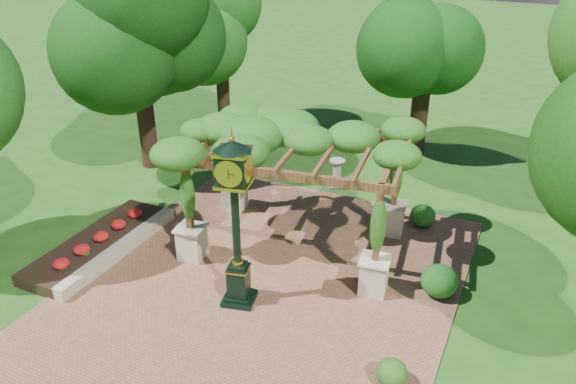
% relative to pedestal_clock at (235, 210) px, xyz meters
% --- Properties ---
extents(ground, '(120.00, 120.00, 0.00)m').
position_rel_pedestal_clock_xyz_m(ground, '(0.28, -0.05, -2.78)').
color(ground, '#1E4714').
rests_on(ground, ground).
extents(brick_plaza, '(10.00, 12.00, 0.04)m').
position_rel_pedestal_clock_xyz_m(brick_plaza, '(0.28, 0.95, -2.76)').
color(brick_plaza, brown).
rests_on(brick_plaza, ground).
extents(border_wall, '(0.35, 5.00, 0.40)m').
position_rel_pedestal_clock_xyz_m(border_wall, '(-4.32, 0.45, -2.58)').
color(border_wall, '#C6B793').
rests_on(border_wall, ground).
extents(flower_bed, '(1.50, 5.00, 0.36)m').
position_rel_pedestal_clock_xyz_m(flower_bed, '(-5.22, 0.45, -2.60)').
color(flower_bed, red).
rests_on(flower_bed, ground).
extents(pedestal_clock, '(1.09, 1.09, 4.64)m').
position_rel_pedestal_clock_xyz_m(pedestal_clock, '(0.00, 0.00, 0.00)').
color(pedestal_clock, black).
rests_on(pedestal_clock, brick_plaza).
extents(pergola, '(6.69, 4.65, 3.94)m').
position_rel_pedestal_clock_xyz_m(pergola, '(0.20, 3.18, 0.46)').
color(pergola, beige).
rests_on(pergola, brick_plaza).
extents(sundial, '(0.80, 0.80, 1.09)m').
position_rel_pedestal_clock_xyz_m(sundial, '(-0.11, 7.57, -2.30)').
color(sundial, '#97988F').
rests_on(sundial, ground).
extents(shrub_front, '(0.86, 0.86, 0.62)m').
position_rel_pedestal_clock_xyz_m(shrub_front, '(4.43, -1.16, -2.42)').
color(shrub_front, '#254F16').
rests_on(shrub_front, brick_plaza).
extents(shrub_mid, '(1.09, 1.09, 0.89)m').
position_rel_pedestal_clock_xyz_m(shrub_mid, '(4.71, 2.47, -2.29)').
color(shrub_mid, '#1D5919').
rests_on(shrub_mid, brick_plaza).
extents(shrub_back, '(0.92, 0.92, 0.74)m').
position_rel_pedestal_clock_xyz_m(shrub_back, '(3.47, 5.98, -2.37)').
color(shrub_back, '#1D5618').
rests_on(shrub_back, brick_plaza).
extents(tree_west_near, '(4.75, 4.75, 8.76)m').
position_rel_pedestal_clock_xyz_m(tree_west_near, '(-7.62, 6.26, 3.24)').
color(tree_west_near, '#361F15').
rests_on(tree_west_near, ground).
extents(tree_west_far, '(3.60, 3.60, 7.04)m').
position_rel_pedestal_clock_xyz_m(tree_west_far, '(-7.15, 11.31, 2.05)').
color(tree_west_far, '#302312').
rests_on(tree_west_far, ground).
extents(tree_north, '(3.72, 3.72, 7.95)m').
position_rel_pedestal_clock_xyz_m(tree_north, '(1.78, 12.12, 2.65)').
color(tree_north, black).
rests_on(tree_north, ground).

